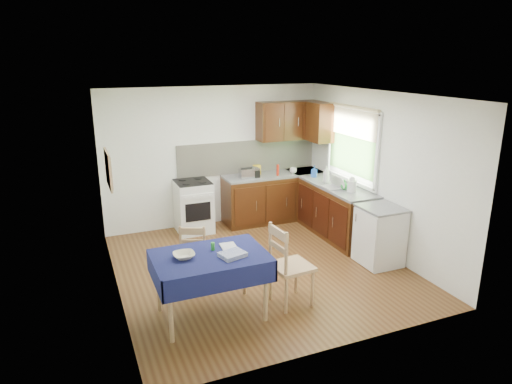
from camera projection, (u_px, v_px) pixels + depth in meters
name	position (u px, v px, depth m)	size (l,w,h in m)	color
floor	(259.00, 267.00, 6.73)	(4.20, 4.20, 0.00)	#512E15
ceiling	(260.00, 95.00, 6.01)	(4.00, 4.20, 0.02)	white
wall_back	(214.00, 157.00, 8.23)	(4.00, 0.02, 2.50)	white
wall_front	(342.00, 239.00, 4.51)	(4.00, 0.02, 2.50)	white
wall_left	(111.00, 202.00, 5.64)	(0.02, 4.20, 2.50)	silver
wall_right	(378.00, 172.00, 7.11)	(0.02, 4.20, 2.50)	white
base_cabinets	(302.00, 204.00, 8.22)	(1.90, 2.30, 0.86)	black
worktop_back	(274.00, 175.00, 8.46)	(1.90, 0.60, 0.04)	slate
worktop_right	(337.00, 187.00, 7.68)	(0.60, 1.70, 0.04)	slate
worktop_corner	(305.00, 171.00, 8.69)	(0.60, 0.60, 0.04)	slate
splashback	(248.00, 157.00, 8.47)	(2.70, 0.02, 0.60)	beige
upper_cabinets	(298.00, 121.00, 8.35)	(1.20, 0.85, 0.70)	black
stove	(193.00, 206.00, 8.00)	(0.60, 0.61, 0.92)	white
window	(352.00, 140.00, 7.60)	(0.04, 1.48, 1.26)	#305322
fridge	(380.00, 236.00, 6.74)	(0.58, 0.60, 0.89)	white
corkboard	(109.00, 169.00, 5.81)	(0.04, 0.62, 0.47)	tan
dining_table	(210.00, 263.00, 5.27)	(1.31, 0.88, 0.79)	#0F113E
chair_far	(195.00, 252.00, 6.13)	(0.51, 0.51, 0.87)	tan
chair_near	(288.00, 263.00, 5.58)	(0.50, 0.50, 1.05)	tan
toaster	(247.00, 173.00, 8.11)	(0.25, 0.16, 0.19)	#B8B9BD
sandwich_press	(250.00, 172.00, 8.19)	(0.29, 0.25, 0.17)	black
sauce_bottle	(278.00, 170.00, 8.28)	(0.05, 0.05, 0.21)	red
yellow_packet	(257.00, 170.00, 8.37)	(0.13, 0.09, 0.17)	yellow
dish_rack	(337.00, 186.00, 7.55)	(0.44, 0.33, 0.21)	gray
kettle	(352.00, 185.00, 7.30)	(0.15, 0.15, 0.25)	white
cup	(293.00, 170.00, 8.48)	(0.13, 0.13, 0.10)	white
soap_bottle_a	(326.00, 174.00, 7.83)	(0.11, 0.11, 0.29)	white
soap_bottle_b	(314.00, 171.00, 8.19)	(0.09, 0.10, 0.21)	blue
soap_bottle_c	(344.00, 185.00, 7.42)	(0.13, 0.13, 0.16)	green
plate_bowl	(184.00, 256.00, 5.15)	(0.24, 0.24, 0.06)	beige
book	(221.00, 248.00, 5.41)	(0.18, 0.25, 0.02)	white
spice_jar	(213.00, 246.00, 5.36)	(0.05, 0.05, 0.09)	#258928
tea_towel	(233.00, 254.00, 5.19)	(0.28, 0.22, 0.05)	navy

